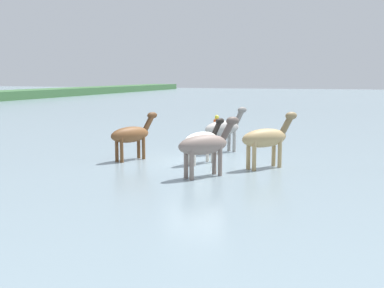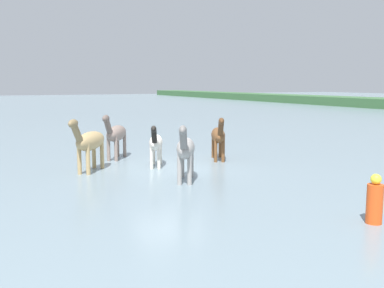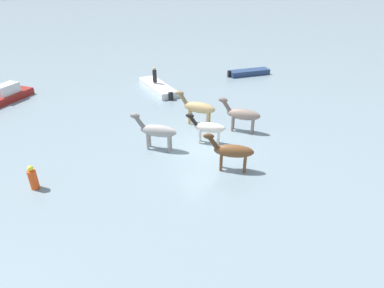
% 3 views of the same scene
% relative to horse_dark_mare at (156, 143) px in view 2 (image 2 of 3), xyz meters
% --- Properties ---
extents(ground_plane, '(212.85, 212.85, 0.00)m').
position_rel_horse_dark_mare_xyz_m(ground_plane, '(0.33, 0.31, -0.92)').
color(ground_plane, gray).
extents(horse_dark_mare, '(2.07, 1.23, 1.66)m').
position_rel_horse_dark_mare_xyz_m(horse_dark_mare, '(0.00, 0.00, 0.00)').
color(horse_dark_mare, silver).
rests_on(horse_dark_mare, ground_plane).
extents(horse_gray_outer, '(2.35, 1.55, 1.93)m').
position_rel_horse_dark_mare_xyz_m(horse_gray_outer, '(2.75, -0.07, 0.15)').
color(horse_gray_outer, '#9E9993').
rests_on(horse_gray_outer, ground_plane).
extents(horse_dun_straggler, '(2.25, 1.88, 1.98)m').
position_rel_horse_dark_mare_xyz_m(horse_dun_straggler, '(-0.16, -2.46, 0.17)').
color(horse_dun_straggler, tan).
rests_on(horse_dun_straggler, ground_plane).
extents(horse_rear_stallion, '(2.25, 1.74, 1.93)m').
position_rel_horse_dark_mare_xyz_m(horse_rear_stallion, '(-2.32, -0.86, 0.15)').
color(horse_rear_stallion, gray).
rests_on(horse_rear_stallion, ground_plane).
extents(horse_lead, '(2.30, 1.29, 1.84)m').
position_rel_horse_dark_mare_xyz_m(horse_lead, '(-0.22, 2.83, 0.09)').
color(horse_lead, brown).
rests_on(horse_lead, ground_plane).
extents(buoy_channel_marker, '(0.36, 0.36, 1.14)m').
position_rel_horse_dark_mare_xyz_m(buoy_channel_marker, '(8.48, 1.93, -0.41)').
color(buoy_channel_marker, '#E54C19').
rests_on(buoy_channel_marker, ground_plane).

